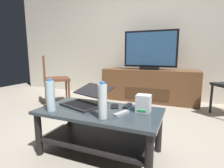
{
  "coord_description": "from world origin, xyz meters",
  "views": [
    {
      "loc": [
        0.83,
        -1.59,
        0.9
      ],
      "look_at": [
        0.06,
        0.26,
        0.56
      ],
      "focal_mm": 28.18,
      "sensor_mm": 36.0,
      "label": 1
    }
  ],
  "objects": [
    {
      "name": "water_bottle_far",
      "position": [
        0.26,
        -0.42,
        0.55
      ],
      "size": [
        0.07,
        0.07,
        0.29
      ],
      "color": "silver",
      "rests_on": "coffee_table"
    },
    {
      "name": "ground_plane",
      "position": [
        0.0,
        0.0,
        0.0
      ],
      "size": [
        7.68,
        7.68,
        0.0
      ],
      "primitive_type": "plane",
      "color": "#9E9384"
    },
    {
      "name": "tv_remote",
      "position": [
        0.37,
        -0.29,
        0.42
      ],
      "size": [
        0.1,
        0.17,
        0.02
      ],
      "primitive_type": "cube",
      "rotation": [
        0.0,
        0.0,
        -0.34
      ],
      "color": "#99999E",
      "rests_on": "coffee_table"
    },
    {
      "name": "laptop",
      "position": [
        -0.05,
        -0.15,
        0.47
      ],
      "size": [
        0.49,
        0.5,
        0.17
      ],
      "color": "black",
      "rests_on": "coffee_table"
    },
    {
      "name": "router_box",
      "position": [
        0.52,
        -0.14,
        0.49
      ],
      "size": [
        0.12,
        0.11,
        0.15
      ],
      "color": "silver",
      "rests_on": "coffee_table"
    },
    {
      "name": "media_cabinet",
      "position": [
        0.2,
        1.79,
        0.31
      ],
      "size": [
        1.8,
        0.49,
        0.61
      ],
      "color": "brown",
      "rests_on": "ground"
    },
    {
      "name": "back_wall",
      "position": [
        0.0,
        2.11,
        1.4
      ],
      "size": [
        6.4,
        0.12,
        2.8
      ],
      "primitive_type": "cube",
      "color": "beige",
      "rests_on": "ground"
    },
    {
      "name": "water_bottle_near",
      "position": [
        -0.24,
        -0.43,
        0.55
      ],
      "size": [
        0.07,
        0.07,
        0.28
      ],
      "color": "silver",
      "rests_on": "coffee_table"
    },
    {
      "name": "side_chair",
      "position": [
        -1.37,
        0.88,
        0.51
      ],
      "size": [
        0.62,
        0.62,
        0.88
      ],
      "color": "#59331E",
      "rests_on": "ground"
    },
    {
      "name": "cell_phone",
      "position": [
        0.24,
        -0.1,
        0.42
      ],
      "size": [
        0.11,
        0.16,
        0.01
      ],
      "primitive_type": "cube",
      "rotation": [
        0.0,
        0.0,
        0.36
      ],
      "color": "black",
      "rests_on": "coffee_table"
    },
    {
      "name": "coffee_table",
      "position": [
        0.14,
        -0.24,
        0.28
      ],
      "size": [
        1.09,
        0.56,
        0.41
      ],
      "color": "#2D383D",
      "rests_on": "ground"
    },
    {
      "name": "television",
      "position": [
        0.2,
        1.77,
        0.96
      ],
      "size": [
        0.99,
        0.2,
        0.73
      ],
      "color": "black",
      "rests_on": "media_cabinet"
    },
    {
      "name": "soundbar_remote",
      "position": [
        0.35,
        -0.06,
        0.42
      ],
      "size": [
        0.05,
        0.16,
        0.02
      ],
      "primitive_type": "cube",
      "rotation": [
        0.0,
        0.0,
        -0.01
      ],
      "color": "black",
      "rests_on": "coffee_table"
    }
  ]
}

